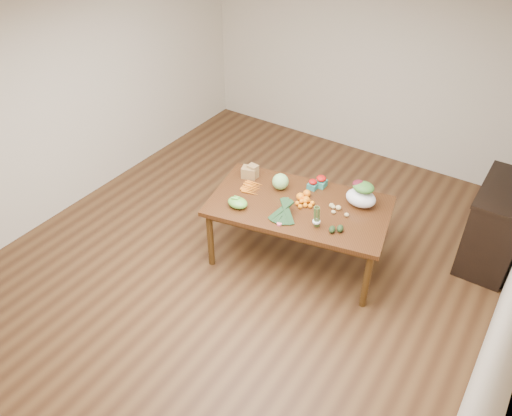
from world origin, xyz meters
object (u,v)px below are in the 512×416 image
Objects in this scene: kale_bunch at (283,213)px; asparagus_bundle at (317,216)px; paper_bag at (249,171)px; salad_bag at (361,195)px; dining_table at (298,232)px; mandarin_cluster at (305,202)px; cabinet at (497,225)px; cabbage at (280,182)px.

kale_bunch is 0.35m from asparagus_bundle.
salad_bag is (1.26, 0.20, 0.05)m from paper_bag.
dining_table is 0.42m from mandarin_cluster.
cabinet is (1.79, 1.19, 0.10)m from dining_table.
paper_bag is 1.22× the size of cabbage.
cabinet is at bearing 21.59° from dining_table.
asparagus_bundle is 0.61m from salad_bag.
asparagus_bundle is (-1.47, -1.42, 0.40)m from cabinet.
kale_bunch is at bearing -102.30° from mandarin_cluster.
dining_table is 1.82× the size of cabinet.
salad_bag is at bearing 33.51° from mandarin_cluster.
dining_table is 7.42× the size of asparagus_bundle.
asparagus_bundle reaches higher than dining_table.
mandarin_cluster is 0.38m from asparagus_bundle.
mandarin_cluster is at bearing -146.49° from salad_bag.
paper_bag is 0.41m from cabbage.
cabinet is 4.08× the size of asparagus_bundle.
cabbage is at bearing 144.57° from dining_table.
mandarin_cluster is (0.05, 0.02, 0.41)m from dining_table.
kale_bunch is at bearing -140.35° from cabinet.
salad_bag is (0.21, 0.57, -0.00)m from asparagus_bundle.
paper_bag is 1.21× the size of mandarin_cluster.
mandarin_cluster is at bearing -146.11° from cabinet.
cabbage reaches higher than paper_bag.
cabinet is at bearing 27.71° from kale_bunch.
mandarin_cluster is 0.58m from salad_bag.
mandarin_cluster is 0.34m from kale_bunch.
paper_bag is at bearing -171.05° from salad_bag.
cabinet reaches higher than paper_bag.
salad_bag is at bearing 37.73° from kale_bunch.
cabbage is 0.40m from mandarin_cluster.
paper_bag is 0.54× the size of kale_bunch.
kale_bunch is (0.30, -0.45, -0.01)m from cabbage.
paper_bag is at bearing -179.85° from cabbage.
cabinet reaches higher than cabbage.
cabinet is 4.70× the size of paper_bag.
salad_bag is (0.48, 0.32, 0.08)m from mandarin_cluster.
cabinet is at bearing 32.03° from asparagus_bundle.
dining_table is at bearing -10.77° from paper_bag.
asparagus_bundle is (0.64, -0.37, 0.04)m from cabbage.
paper_bag is at bearing 148.45° from asparagus_bundle.
cabbage reaches higher than kale_bunch.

